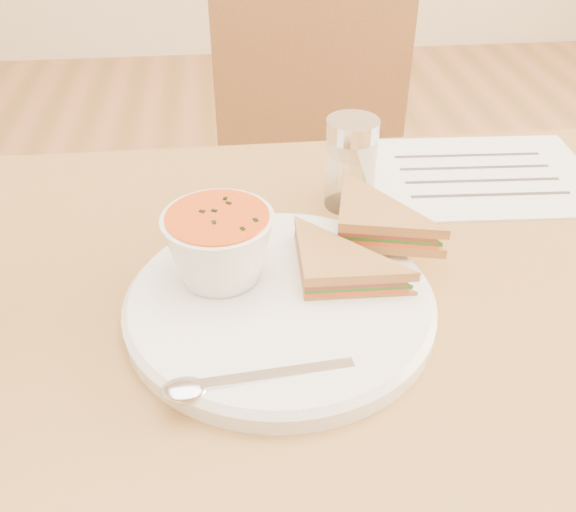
{
  "coord_description": "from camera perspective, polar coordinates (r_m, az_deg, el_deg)",
  "views": [
    {
      "loc": [
        -0.11,
        -0.47,
        1.15
      ],
      "look_at": [
        -0.06,
        0.01,
        0.8
      ],
      "focal_mm": 40.0,
      "sensor_mm": 36.0,
      "label": 1
    }
  ],
  "objects": [
    {
      "name": "plate",
      "position": [
        0.61,
        -0.73,
        -4.34
      ],
      "size": [
        0.35,
        0.35,
        0.02
      ],
      "primitive_type": null,
      "rotation": [
        0.0,
        0.0,
        -0.2
      ],
      "color": "white",
      "rests_on": "dining_table"
    },
    {
      "name": "sandwich_half_a",
      "position": [
        0.59,
        1.46,
        -3.29
      ],
      "size": [
        0.11,
        0.11,
        0.03
      ],
      "primitive_type": null,
      "rotation": [
        0.0,
        0.0,
        -0.03
      ],
      "color": "#B78A40",
      "rests_on": "plate"
    },
    {
      "name": "condiment_shaker",
      "position": [
        0.75,
        5.58,
        8.16
      ],
      "size": [
        0.06,
        0.06,
        0.11
      ],
      "primitive_type": null,
      "rotation": [
        0.0,
        0.0,
        0.02
      ],
      "color": "silver",
      "rests_on": "dining_table"
    },
    {
      "name": "chair_far",
      "position": [
        1.28,
        2.55,
        1.51
      ],
      "size": [
        0.4,
        0.4,
        0.86
      ],
      "primitive_type": null,
      "rotation": [
        0.0,
        0.0,
        3.09
      ],
      "color": "brown",
      "rests_on": "floor"
    },
    {
      "name": "sandwich_half_b",
      "position": [
        0.64,
        4.42,
        1.63
      ],
      "size": [
        0.13,
        0.13,
        0.03
      ],
      "primitive_type": null,
      "rotation": [
        0.0,
        0.0,
        -0.23
      ],
      "color": "#B78A40",
      "rests_on": "plate"
    },
    {
      "name": "paper_menu",
      "position": [
        0.87,
        16.54,
        6.91
      ],
      "size": [
        0.31,
        0.23,
        0.0
      ],
      "primitive_type": null,
      "rotation": [
        0.0,
        0.0,
        -0.05
      ],
      "color": "white",
      "rests_on": "dining_table"
    },
    {
      "name": "soup_bowl",
      "position": [
        0.61,
        -6.09,
        0.58
      ],
      "size": [
        0.11,
        0.11,
        0.07
      ],
      "primitive_type": null,
      "rotation": [
        0.0,
        0.0,
        -0.06
      ],
      "color": "white",
      "rests_on": "plate"
    },
    {
      "name": "spoon",
      "position": [
        0.53,
        -3.21,
        -10.83
      ],
      "size": [
        0.19,
        0.06,
        0.01
      ],
      "primitive_type": null,
      "rotation": [
        0.0,
        0.0,
        0.11
      ],
      "color": "silver",
      "rests_on": "plate"
    }
  ]
}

